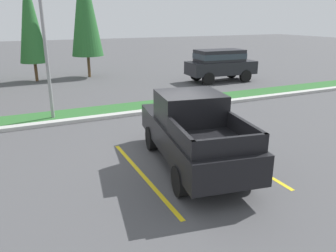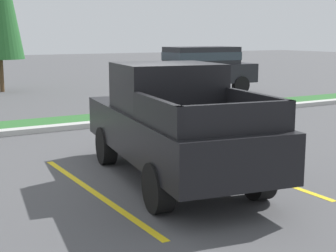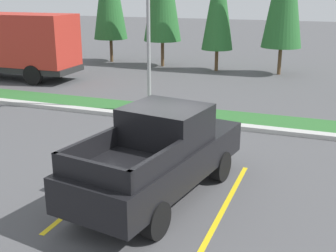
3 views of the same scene
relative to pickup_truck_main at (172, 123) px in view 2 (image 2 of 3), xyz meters
The scene contains 7 objects.
ground_plane 1.30m from the pickup_truck_main, 116.57° to the left, with size 120.00×120.00×0.00m, color #4C4C4F.
parking_line_near 1.87m from the pickup_truck_main, behind, with size 0.12×4.80×0.01m, color yellow.
parking_line_far 1.86m from the pickup_truck_main, ahead, with size 0.12×4.80×0.01m, color yellow.
curb_strip 5.79m from the pickup_truck_main, 93.52° to the left, with size 56.00×0.40×0.15m, color #B2B2AD.
grass_median 6.89m from the pickup_truck_main, 92.95° to the left, with size 56.00×1.80×0.06m, color #2D662D.
pickup_truck_main is the anchor object (origin of this frame).
suv_distant 13.70m from the pickup_truck_main, 53.06° to the left, with size 4.70×2.16×2.10m.
Camera 2 is at (-4.28, -8.38, 2.60)m, focal length 53.91 mm.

